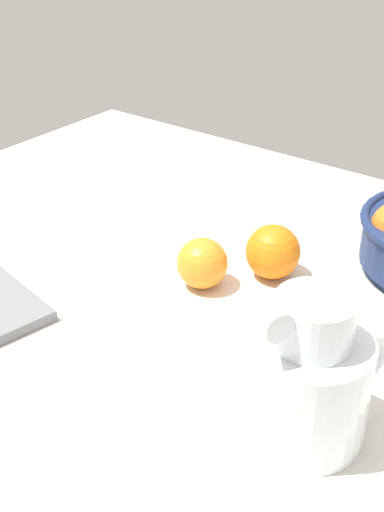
# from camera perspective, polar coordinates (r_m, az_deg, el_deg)

# --- Properties ---
(ground_plane) EXTENTS (1.11, 0.91, 0.03)m
(ground_plane) POSITION_cam_1_polar(r_m,az_deg,el_deg) (0.90, -0.51, -2.69)
(ground_plane) COLOR silver
(juice_pitcher) EXTENTS (0.12, 0.15, 0.16)m
(juice_pitcher) POSITION_cam_1_polar(r_m,az_deg,el_deg) (0.65, 9.59, -10.66)
(juice_pitcher) COLOR white
(juice_pitcher) RESTS_ON ground_plane
(loose_orange_0) EXTENTS (0.07, 0.07, 0.07)m
(loose_orange_0) POSITION_cam_1_polar(r_m,az_deg,el_deg) (0.89, 6.76, 0.35)
(loose_orange_0) COLOR orange
(loose_orange_0) RESTS_ON ground_plane
(loose_orange_1) EXTENTS (0.07, 0.07, 0.07)m
(loose_orange_1) POSITION_cam_1_polar(r_m,az_deg,el_deg) (0.87, 1.02, -0.49)
(loose_orange_1) COLOR orange
(loose_orange_1) RESTS_ON ground_plane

